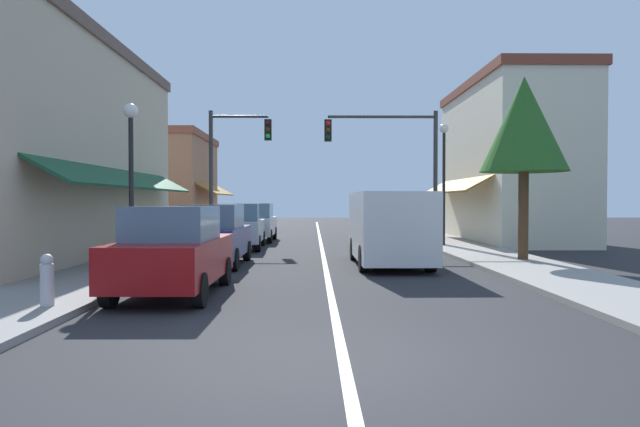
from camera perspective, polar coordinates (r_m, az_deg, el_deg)
ground_plane at (r=24.41m, az=0.11°, el=-3.15°), size 80.00×80.00×0.00m
sidewalk_left at (r=24.93m, az=-12.65°, el=-2.95°), size 2.60×56.00×0.12m
sidewalk_right at (r=25.09m, az=12.79°, el=-2.92°), size 2.60×56.00×0.12m
lane_center_stripe at (r=24.40m, az=0.11°, el=-3.14°), size 0.14×52.00×0.01m
storefront_left_block at (r=20.57m, az=-27.40°, el=5.84°), size 6.80×14.20×7.13m
storefront_right_block at (r=27.94m, az=18.45°, el=4.96°), size 5.30×10.20×7.42m
storefront_far_left at (r=35.49m, az=-15.36°, el=2.96°), size 6.34×8.20×5.91m
parked_car_nearest_left at (r=11.62m, az=-14.51°, el=-3.68°), size 1.81×4.12×1.77m
parked_car_second_left at (r=16.70m, az=-10.65°, el=-2.18°), size 1.82×4.12×1.77m
parked_car_third_left at (r=22.39m, az=-8.07°, el=-1.30°), size 1.87×4.15×1.77m
parked_car_far_left at (r=26.52m, az=-6.54°, el=-0.90°), size 1.81×4.11×1.77m
van_in_lane at (r=16.59m, az=6.93°, el=-1.26°), size 2.03×5.19×2.12m
traffic_signal_mast_arm at (r=24.03m, az=7.76°, el=5.95°), size 4.77×0.50×5.65m
traffic_signal_left_corner at (r=25.06m, az=-9.00°, el=5.63°), size 2.74×0.50×5.81m
street_lamp_left_near at (r=14.92m, az=-18.47°, el=5.29°), size 0.36×0.36×4.30m
street_lamp_right_mid at (r=23.06m, az=12.36°, el=4.79°), size 0.36×0.36×4.93m
tree_right_near at (r=18.26m, az=19.83°, el=8.34°), size 2.60×2.60×5.62m
fire_hydrant at (r=10.55m, az=-25.76°, el=-6.06°), size 0.22×0.22×0.87m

